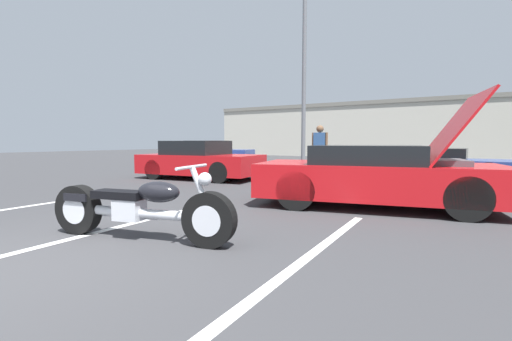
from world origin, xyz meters
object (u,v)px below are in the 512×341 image
at_px(motorcycle, 139,209).
at_px(parked_car_mid_right_row, 435,164).
at_px(parked_car_mid_left_row, 200,161).
at_px(spectator_midground, 320,148).
at_px(show_car_hood_open, 376,175).
at_px(light_pole, 306,59).
at_px(parked_car_left_row, 210,154).

distance_m(motorcycle, parked_car_mid_right_row, 9.86).
xyz_separation_m(parked_car_mid_left_row, spectator_midground, (3.65, 1.52, 0.45)).
bearing_deg(show_car_hood_open, spectator_midground, 112.30).
distance_m(show_car_hood_open, spectator_midground, 4.46).
height_order(light_pole, parked_car_mid_left_row, light_pole).
bearing_deg(light_pole, motorcycle, -78.05).
height_order(parked_car_mid_right_row, spectator_midground, spectator_midground).
height_order(parked_car_left_row, spectator_midground, spectator_midground).
relative_size(show_car_hood_open, parked_car_left_row, 1.03).
bearing_deg(parked_car_mid_right_row, light_pole, 165.42).
relative_size(show_car_hood_open, parked_car_mid_left_row, 1.11).
relative_size(motorcycle, parked_car_mid_left_row, 0.62).
relative_size(motorcycle, parked_car_mid_right_row, 0.57).
bearing_deg(show_car_hood_open, parked_car_mid_right_row, 71.11).
distance_m(motorcycle, show_car_hood_open, 4.38).
bearing_deg(parked_car_mid_right_row, show_car_hood_open, -94.40).
xyz_separation_m(motorcycle, parked_car_mid_left_row, (-4.02, 5.99, 0.20)).
relative_size(motorcycle, parked_car_left_row, 0.57).
bearing_deg(light_pole, spectator_midground, -60.89).
xyz_separation_m(light_pole, parked_car_left_row, (-5.10, -0.16, -4.16)).
distance_m(parked_car_mid_right_row, parked_car_mid_left_row, 7.67).
height_order(light_pole, show_car_hood_open, light_pole).
bearing_deg(motorcycle, parked_car_left_row, 112.00).
bearing_deg(motorcycle, spectator_midground, 80.45).
bearing_deg(parked_car_left_row, parked_car_mid_right_row, -23.08).
relative_size(parked_car_left_row, parked_car_mid_left_row, 1.08).
bearing_deg(spectator_midground, light_pole, 119.11).
height_order(parked_car_left_row, parked_car_mid_right_row, parked_car_left_row).
relative_size(light_pole, parked_car_mid_left_row, 2.10).
height_order(parked_car_mid_left_row, spectator_midground, spectator_midground).
height_order(light_pole, parked_car_left_row, light_pole).
distance_m(light_pole, show_car_hood_open, 9.48).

